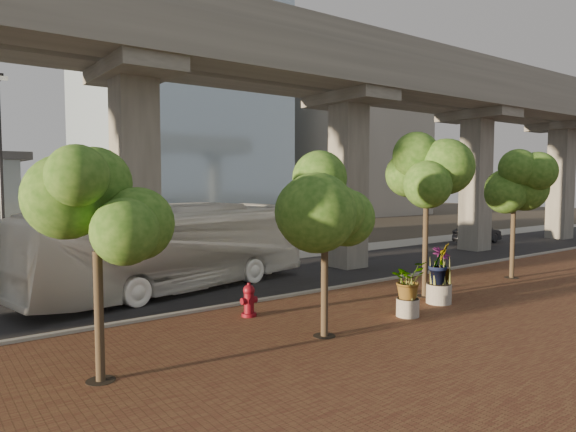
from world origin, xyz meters
TOP-DOWN VIEW (x-y plane):
  - ground at (0.00, 0.00)m, footprint 160.00×160.00m
  - brick_plaza at (0.00, -8.00)m, footprint 70.00×13.00m
  - asphalt_road at (0.00, 2.00)m, footprint 90.00×8.00m
  - curb_strip at (0.00, -2.00)m, footprint 70.00×0.25m
  - far_sidewalk at (0.00, 7.50)m, footprint 90.00×3.00m
  - transit_viaduct at (0.00, 2.00)m, footprint 72.00×5.60m
  - midrise_block at (38.00, 36.00)m, footprint 18.00×16.00m
  - transit_bus at (-4.46, 1.96)m, footprint 13.86×5.82m
  - parked_car at (21.42, 4.00)m, footprint 4.68×1.92m
  - fire_hydrant at (-4.03, -3.65)m, footprint 0.60×0.54m
  - planter_front at (0.50, -7.00)m, footprint 1.80×1.80m
  - planter_right at (3.61, -6.02)m, footprint 1.97×1.97m
  - planter_left at (3.00, -6.42)m, footprint 2.17×2.17m
  - street_tree_far_west at (-10.02, -6.52)m, footprint 3.30×3.30m
  - street_tree_near_west at (-3.38, -7.01)m, footprint 3.75×3.75m
  - street_tree_near_east at (3.53, -5.30)m, footprint 3.57×3.57m
  - street_tree_far_east at (10.25, -5.26)m, footprint 3.56×3.56m
  - streetlamp_west at (-10.41, 5.62)m, footprint 0.45×1.32m
  - streetlamp_east at (8.81, 5.65)m, footprint 0.40×1.18m

SIDE VIEW (x-z plane):
  - ground at x=0.00m, z-range 0.00..0.00m
  - asphalt_road at x=0.00m, z-range 0.00..0.04m
  - brick_plaza at x=0.00m, z-range 0.00..0.06m
  - far_sidewalk at x=0.00m, z-range 0.00..0.06m
  - curb_strip at x=0.00m, z-range 0.00..0.16m
  - fire_hydrant at x=-4.03m, z-range 0.04..1.23m
  - parked_car at x=21.42m, z-range 0.00..1.50m
  - planter_front at x=0.50m, z-range 0.27..2.25m
  - planter_right at x=3.61m, z-range 0.28..2.39m
  - planter_left at x=3.00m, z-range 0.31..2.70m
  - transit_bus at x=-4.46m, z-range 0.00..3.76m
  - street_tree_far_west at x=-10.02m, z-range 1.34..6.96m
  - street_tree_near_west at x=-3.38m, z-range 1.26..7.12m
  - streetlamp_east at x=8.81m, z-range 0.68..8.86m
  - street_tree_far_east at x=10.25m, z-range 1.60..7.96m
  - street_tree_near_east at x=3.53m, z-range 1.77..8.49m
  - streetlamp_west at x=-10.41m, z-range 0.76..9.86m
  - transit_viaduct at x=0.00m, z-range 1.09..13.49m
  - midrise_block at x=38.00m, z-range 0.00..24.00m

